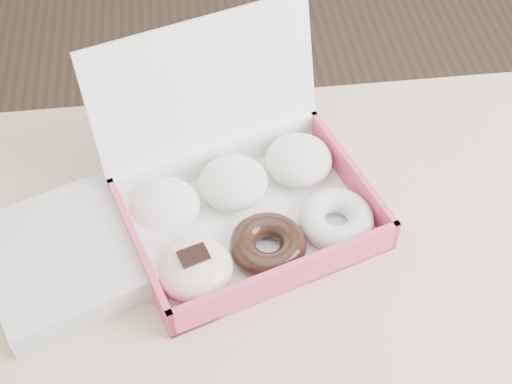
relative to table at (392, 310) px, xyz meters
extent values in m
cube|color=tan|center=(0.00, 0.00, 0.06)|extent=(1.20, 0.80, 0.04)
cylinder|color=tan|center=(-0.55, 0.35, -0.32)|extent=(0.05, 0.05, 0.71)
cube|color=white|center=(-0.19, 0.12, 0.08)|extent=(0.40, 0.34, 0.01)
cube|color=#E24167|center=(-0.16, 0.00, 0.11)|extent=(0.32, 0.11, 0.06)
cube|color=white|center=(-0.23, 0.23, 0.11)|extent=(0.32, 0.11, 0.06)
cube|color=#E24167|center=(-0.35, 0.07, 0.11)|extent=(0.09, 0.24, 0.06)
cube|color=#E24167|center=(-0.04, 0.17, 0.11)|extent=(0.09, 0.24, 0.06)
cube|color=white|center=(-0.24, 0.25, 0.20)|extent=(0.34, 0.17, 0.24)
ellipsoid|color=white|center=(-0.31, 0.14, 0.11)|extent=(0.13, 0.13, 0.06)
ellipsoid|color=white|center=(-0.21, 0.17, 0.11)|extent=(0.13, 0.13, 0.06)
ellipsoid|color=white|center=(-0.11, 0.20, 0.11)|extent=(0.13, 0.13, 0.06)
ellipsoid|color=beige|center=(-0.27, 0.03, 0.11)|extent=(0.13, 0.13, 0.06)
cube|color=black|center=(-0.27, 0.03, 0.14)|extent=(0.04, 0.04, 0.00)
torus|color=black|center=(-0.17, 0.06, 0.10)|extent=(0.13, 0.13, 0.04)
torus|color=white|center=(-0.07, 0.09, 0.10)|extent=(0.13, 0.13, 0.04)
cube|color=silver|center=(-0.42, 0.09, 0.10)|extent=(0.32, 0.29, 0.04)
camera|label=1|loc=(-0.26, -0.51, 0.89)|focal=50.00mm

